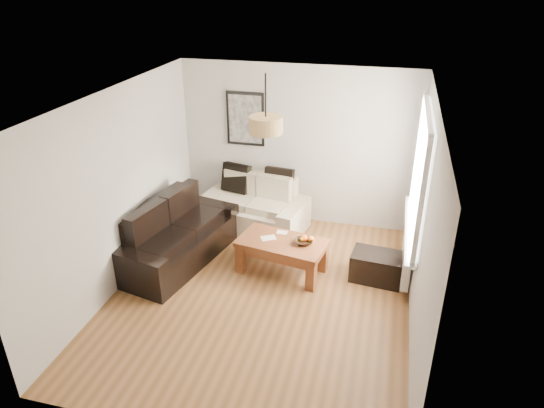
% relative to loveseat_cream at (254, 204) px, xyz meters
% --- Properties ---
extents(floor, '(4.50, 4.50, 0.00)m').
position_rel_loveseat_cream_xyz_m(floor, '(0.60, -1.78, -0.41)').
color(floor, brown).
rests_on(floor, ground).
extents(ceiling, '(3.80, 4.50, 0.00)m').
position_rel_loveseat_cream_xyz_m(ceiling, '(0.60, -1.78, 2.19)').
color(ceiling, white).
rests_on(ceiling, floor).
extents(wall_back, '(3.80, 0.04, 2.60)m').
position_rel_loveseat_cream_xyz_m(wall_back, '(0.60, 0.47, 0.89)').
color(wall_back, silver).
rests_on(wall_back, floor).
extents(wall_front, '(3.80, 0.04, 2.60)m').
position_rel_loveseat_cream_xyz_m(wall_front, '(0.60, -4.03, 0.89)').
color(wall_front, silver).
rests_on(wall_front, floor).
extents(wall_left, '(0.04, 4.50, 2.60)m').
position_rel_loveseat_cream_xyz_m(wall_left, '(-1.30, -1.78, 0.89)').
color(wall_left, silver).
rests_on(wall_left, floor).
extents(wall_right, '(0.04, 4.50, 2.60)m').
position_rel_loveseat_cream_xyz_m(wall_right, '(2.50, -1.78, 0.89)').
color(wall_right, silver).
rests_on(wall_right, floor).
extents(window_bay, '(0.14, 1.90, 1.60)m').
position_rel_loveseat_cream_xyz_m(window_bay, '(2.46, -0.98, 1.19)').
color(window_bay, white).
rests_on(window_bay, wall_right).
extents(radiator, '(0.10, 0.90, 0.52)m').
position_rel_loveseat_cream_xyz_m(radiator, '(2.42, -0.98, -0.03)').
color(radiator, white).
rests_on(radiator, wall_right).
extents(poster, '(0.62, 0.04, 0.87)m').
position_rel_loveseat_cream_xyz_m(poster, '(-0.25, 0.44, 1.29)').
color(poster, black).
rests_on(poster, wall_back).
extents(pendant_shade, '(0.40, 0.40, 0.20)m').
position_rel_loveseat_cream_xyz_m(pendant_shade, '(0.60, -1.48, 1.82)').
color(pendant_shade, tan).
rests_on(pendant_shade, ceiling).
extents(loveseat_cream, '(1.80, 1.20, 0.83)m').
position_rel_loveseat_cream_xyz_m(loveseat_cream, '(0.00, 0.00, 0.00)').
color(loveseat_cream, '#B8AC94').
rests_on(loveseat_cream, floor).
extents(sofa_leather, '(1.37, 2.16, 0.86)m').
position_rel_loveseat_cream_xyz_m(sofa_leather, '(-0.83, -1.23, 0.02)').
color(sofa_leather, black).
rests_on(sofa_leather, floor).
extents(coffee_table, '(1.29, 0.85, 0.49)m').
position_rel_loveseat_cream_xyz_m(coffee_table, '(0.75, -1.17, -0.17)').
color(coffee_table, brown).
rests_on(coffee_table, floor).
extents(ottoman, '(0.74, 0.52, 0.40)m').
position_rel_loveseat_cream_xyz_m(ottoman, '(2.05, -1.04, -0.22)').
color(ottoman, black).
rests_on(ottoman, floor).
extents(cushion_left, '(0.49, 0.25, 0.47)m').
position_rel_loveseat_cream_xyz_m(cushion_left, '(-0.36, 0.20, 0.34)').
color(cushion_left, black).
rests_on(cushion_left, loveseat_cream).
extents(cushion_right, '(0.48, 0.19, 0.47)m').
position_rel_loveseat_cream_xyz_m(cushion_right, '(0.37, 0.20, 0.34)').
color(cushion_right, black).
rests_on(cushion_right, loveseat_cream).
extents(fruit_bowl, '(0.30, 0.30, 0.06)m').
position_rel_loveseat_cream_xyz_m(fruit_bowl, '(1.05, -1.16, 0.11)').
color(fruit_bowl, black).
rests_on(fruit_bowl, coffee_table).
extents(orange_a, '(0.11, 0.11, 0.09)m').
position_rel_loveseat_cream_xyz_m(orange_a, '(1.04, -1.08, 0.12)').
color(orange_a, '#FF5315').
rests_on(orange_a, fruit_bowl).
extents(orange_b, '(0.11, 0.11, 0.09)m').
position_rel_loveseat_cream_xyz_m(orange_b, '(1.13, -1.09, 0.12)').
color(orange_b, orange).
rests_on(orange_b, fruit_bowl).
extents(orange_c, '(0.06, 0.06, 0.06)m').
position_rel_loveseat_cream_xyz_m(orange_c, '(1.01, -1.12, 0.12)').
color(orange_c, orange).
rests_on(orange_c, fruit_bowl).
extents(papers, '(0.24, 0.22, 0.01)m').
position_rel_loveseat_cream_xyz_m(papers, '(0.54, -1.13, 0.08)').
color(papers, silver).
rests_on(papers, coffee_table).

